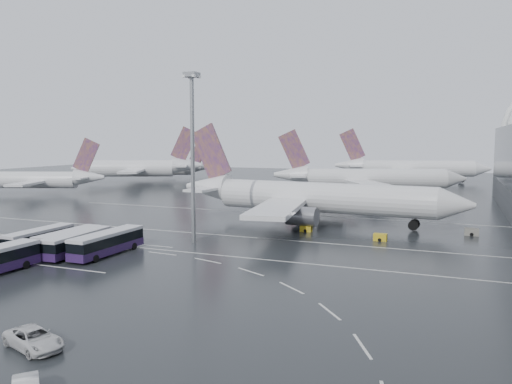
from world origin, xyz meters
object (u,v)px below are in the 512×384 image
at_px(van_curve_a, 34,339).
at_px(gse_cart_belly_a, 380,237).
at_px(jet_remote_far, 167,169).
at_px(bus_row_near_d, 107,242).
at_px(airliner_gate_c, 409,169).
at_px(gse_cart_belly_d, 472,232).
at_px(bus_row_near_a, 39,238).
at_px(bus_row_near_b, 68,239).
at_px(bus_row_near_c, 77,242).
at_px(jet_remote_mid, 139,168).
at_px(airliner_main, 309,198).
at_px(airliner_gate_b, 366,179).
at_px(jet_remote_west, 42,180).
at_px(gse_cart_belly_c, 306,228).
at_px(floodlight_mast, 192,137).

height_order(van_curve_a, gse_cart_belly_a, van_curve_a).
bearing_deg(van_curve_a, jet_remote_far, 45.60).
bearing_deg(bus_row_near_d, airliner_gate_c, -11.13).
xyz_separation_m(bus_row_near_d, gse_cart_belly_d, (49.65, 35.80, -1.20)).
distance_m(bus_row_near_a, bus_row_near_b, 4.87).
height_order(bus_row_near_c, van_curve_a, bus_row_near_c).
bearing_deg(bus_row_near_c, bus_row_near_d, -77.59).
bearing_deg(jet_remote_far, jet_remote_mid, 62.97).
bearing_deg(airliner_main, bus_row_near_a, -125.63).
height_order(airliner_gate_b, bus_row_near_b, airliner_gate_b).
bearing_deg(jet_remote_west, jet_remote_mid, -113.53).
distance_m(airliner_main, bus_row_near_b, 46.47).
relative_size(jet_remote_mid, jet_remote_far, 1.24).
bearing_deg(gse_cart_belly_a, airliner_gate_b, 101.59).
bearing_deg(gse_cart_belly_d, jet_remote_west, 169.54).
bearing_deg(gse_cart_belly_a, gse_cart_belly_c, 165.88).
relative_size(bus_row_near_c, gse_cart_belly_a, 6.02).
bearing_deg(bus_row_near_a, van_curve_a, -136.47).
relative_size(jet_remote_mid, bus_row_near_b, 3.95).
distance_m(van_curve_a, floodlight_mast, 45.17).
height_order(bus_row_near_a, gse_cart_belly_c, bus_row_near_a).
distance_m(bus_row_near_c, bus_row_near_d, 4.56).
xyz_separation_m(gse_cart_belly_a, gse_cart_belly_c, (-13.74, 3.46, -0.02)).
xyz_separation_m(airliner_main, airliner_gate_b, (2.18, 54.35, -0.11)).
height_order(airliner_gate_b, airliner_gate_c, airliner_gate_c).
height_order(bus_row_near_b, gse_cart_belly_d, bus_row_near_b).
xyz_separation_m(bus_row_near_c, bus_row_near_d, (4.39, 1.26, 0.09)).
bearing_deg(van_curve_a, gse_cart_belly_a, -2.82).
height_order(jet_remote_west, van_curve_a, jet_remote_west).
height_order(jet_remote_far, bus_row_near_c, jet_remote_far).
relative_size(jet_remote_mid, bus_row_near_c, 3.67).
bearing_deg(airliner_gate_b, jet_remote_west, -177.65).
xyz_separation_m(jet_remote_far, bus_row_near_a, (53.51, -122.04, -2.85)).
xyz_separation_m(airliner_gate_c, jet_remote_far, (-95.47, -24.30, -0.79)).
relative_size(jet_remote_far, gse_cart_belly_c, 18.34).
height_order(jet_remote_mid, bus_row_near_c, jet_remote_mid).
xyz_separation_m(jet_remote_west, gse_cart_belly_d, (119.64, -22.09, -3.84)).
height_order(airliner_gate_b, gse_cart_belly_d, airliner_gate_b).
bearing_deg(gse_cart_belly_a, jet_remote_far, 136.44).
relative_size(jet_remote_west, floodlight_mast, 1.43).
distance_m(bus_row_near_a, bus_row_near_c, 7.98).
bearing_deg(airliner_gate_b, gse_cart_belly_c, -108.20).
bearing_deg(airliner_main, jet_remote_west, 171.31).
bearing_deg(floodlight_mast, bus_row_near_d, -121.35).
xyz_separation_m(airliner_main, airliner_gate_c, (10.16, 107.74, 0.23)).
xyz_separation_m(bus_row_near_a, floodlight_mast, (19.80, 12.87, 15.46)).
height_order(airliner_gate_c, floodlight_mast, floodlight_mast).
distance_m(jet_remote_far, floodlight_mast, 132.10).
xyz_separation_m(jet_remote_mid, jet_remote_far, (1.13, 17.64, -1.13)).
distance_m(bus_row_near_d, floodlight_mast, 20.97).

